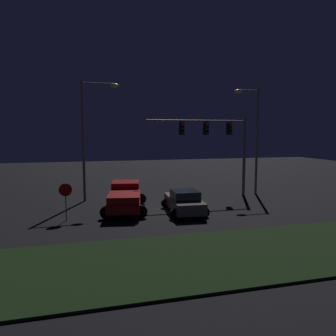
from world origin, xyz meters
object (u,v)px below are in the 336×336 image
Objects in this scene: pickup_truck at (125,196)px; street_lamp_left at (90,127)px; traffic_signal_gantry at (217,136)px; street_lamp_right at (253,130)px; stop_sign at (66,195)px; car_sedan at (184,201)px.

street_lamp_left is (-2.06, 3.79, 4.60)m from pickup_truck.
traffic_signal_gantry is 0.95× the size of street_lamp_right.
street_lamp_right is at bearing -2.52° from street_lamp_left.
stop_sign is (-14.85, -4.92, -3.89)m from street_lamp_right.
car_sedan is 0.51× the size of street_lamp_right.
stop_sign is (-1.64, -5.51, -4.04)m from street_lamp_left.
street_lamp_left reaches higher than street_lamp_right.
pickup_truck is 3.97m from car_sedan.
street_lamp_right is (3.41, 0.43, 0.55)m from traffic_signal_gantry.
pickup_truck is 9.11m from traffic_signal_gantry.
car_sedan is at bearing 0.81° from stop_sign.
street_lamp_right is (11.16, 3.21, 4.46)m from pickup_truck.
car_sedan is at bearing -147.40° from street_lamp_right.
street_lamp_left reaches higher than traffic_signal_gantry.
stop_sign is at bearing 124.77° from pickup_truck.
stop_sign is at bearing -158.58° from traffic_signal_gantry.
traffic_signal_gantry is 0.93× the size of street_lamp_left.
pickup_truck is at bearing -61.47° from street_lamp_left.
street_lamp_left is 1.02× the size of street_lamp_right.
pickup_truck is 6.31m from street_lamp_left.
pickup_truck is at bearing -160.31° from traffic_signal_gantry.
street_lamp_left reaches higher than car_sedan.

